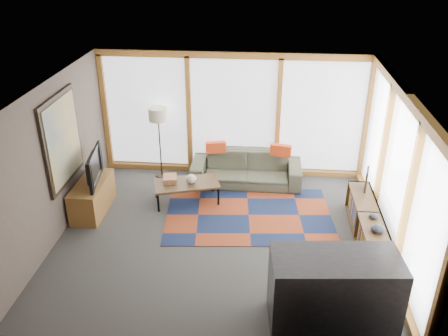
# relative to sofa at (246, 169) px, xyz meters

# --- Properties ---
(ground) EXTENTS (5.50, 5.50, 0.00)m
(ground) POSITION_rel_sofa_xyz_m (-0.31, -1.95, -0.32)
(ground) COLOR #2E2E2B
(ground) RESTS_ON ground
(room_envelope) EXTENTS (5.52, 5.02, 2.62)m
(room_envelope) POSITION_rel_sofa_xyz_m (0.18, -1.39, 1.22)
(room_envelope) COLOR #483C36
(room_envelope) RESTS_ON ground
(rug) EXTENTS (3.17, 2.19, 0.01)m
(rug) POSITION_rel_sofa_xyz_m (0.11, -1.26, -0.32)
(rug) COLOR maroon
(rug) RESTS_ON ground
(sofa) EXTENTS (2.22, 0.87, 0.65)m
(sofa) POSITION_rel_sofa_xyz_m (0.00, 0.00, 0.00)
(sofa) COLOR #363B2B
(sofa) RESTS_ON ground
(pillow_left) EXTENTS (0.42, 0.22, 0.22)m
(pillow_left) POSITION_rel_sofa_xyz_m (-0.63, 0.05, 0.44)
(pillow_left) COLOR red
(pillow_left) RESTS_ON sofa
(pillow_right) EXTENTS (0.44, 0.20, 0.23)m
(pillow_right) POSITION_rel_sofa_xyz_m (0.68, 0.01, 0.44)
(pillow_right) COLOR red
(pillow_right) RESTS_ON sofa
(floor_lamp) EXTENTS (0.38, 0.38, 1.52)m
(floor_lamp) POSITION_rel_sofa_xyz_m (-1.81, 0.15, 0.44)
(floor_lamp) COLOR #2F2219
(floor_lamp) RESTS_ON ground
(coffee_table) EXTENTS (1.34, 0.94, 0.40)m
(coffee_table) POSITION_rel_sofa_xyz_m (-1.10, -0.85, -0.12)
(coffee_table) COLOR #332615
(coffee_table) RESTS_ON ground
(book_stack) EXTENTS (0.30, 0.35, 0.10)m
(book_stack) POSITION_rel_sofa_xyz_m (-1.42, -0.82, 0.13)
(book_stack) COLOR #995E39
(book_stack) RESTS_ON coffee_table
(vase) EXTENTS (0.23, 0.23, 0.17)m
(vase) POSITION_rel_sofa_xyz_m (-1.00, -0.85, 0.17)
(vase) COLOR beige
(vase) RESTS_ON coffee_table
(bookshelf) EXTENTS (0.39, 2.16, 0.54)m
(bookshelf) POSITION_rel_sofa_xyz_m (2.12, -1.82, -0.05)
(bookshelf) COLOR #332615
(bookshelf) RESTS_ON ground
(bowl_a) EXTENTS (0.22, 0.22, 0.11)m
(bowl_a) POSITION_rel_sofa_xyz_m (2.13, -2.39, 0.27)
(bowl_a) COLOR black
(bowl_a) RESTS_ON bookshelf
(bowl_b) EXTENTS (0.16, 0.16, 0.07)m
(bowl_b) POSITION_rel_sofa_xyz_m (2.15, -2.00, 0.25)
(bowl_b) COLOR black
(bowl_b) RESTS_ON bookshelf
(shelf_picture) EXTENTS (0.11, 0.30, 0.40)m
(shelf_picture) POSITION_rel_sofa_xyz_m (2.17, -1.05, 0.42)
(shelf_picture) COLOR black
(shelf_picture) RESTS_ON bookshelf
(tv_console) EXTENTS (0.50, 1.19, 0.60)m
(tv_console) POSITION_rel_sofa_xyz_m (-2.77, -1.35, -0.03)
(tv_console) COLOR brown
(tv_console) RESTS_ON ground
(television) EXTENTS (0.29, 1.04, 0.59)m
(television) POSITION_rel_sofa_xyz_m (-2.76, -1.32, 0.57)
(television) COLOR black
(television) RESTS_ON tv_console
(bar_counter) EXTENTS (1.69, 0.91, 1.03)m
(bar_counter) POSITION_rel_sofa_xyz_m (1.31, -3.79, 0.19)
(bar_counter) COLOR black
(bar_counter) RESTS_ON ground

